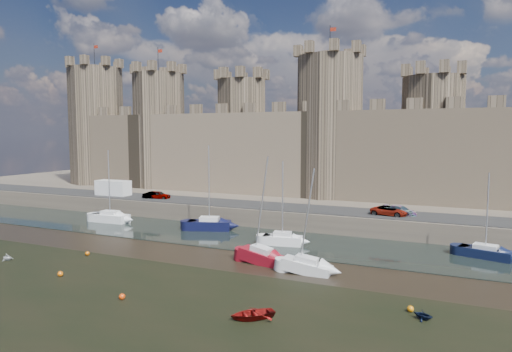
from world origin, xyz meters
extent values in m
plane|color=black|center=(0.00, 0.00, 0.00)|extent=(160.00, 160.00, 0.00)
cube|color=black|center=(0.00, -6.00, 0.01)|extent=(70.00, 34.00, 0.01)
cube|color=black|center=(0.00, 24.00, 0.04)|extent=(160.00, 12.00, 0.08)
cube|color=#4C443A|center=(0.00, 60.00, 1.25)|extent=(160.00, 60.00, 2.50)
cube|color=black|center=(0.00, 34.00, 2.55)|extent=(160.00, 7.00, 0.10)
cube|color=#42382B|center=(0.00, 48.00, 9.50)|extent=(100.00, 9.00, 14.00)
cylinder|color=#42382B|center=(-48.00, 48.00, 14.50)|extent=(11.00, 11.00, 24.00)
cylinder|color=black|center=(-48.00, 48.00, 29.00)|extent=(0.10, 0.10, 5.00)
cube|color=#9E2515|center=(-47.50, 48.00, 30.80)|extent=(1.00, 0.03, 0.60)
cylinder|color=#42382B|center=(-32.00, 48.00, 13.50)|extent=(10.00, 10.00, 22.00)
cylinder|color=black|center=(-32.00, 48.00, 27.00)|extent=(0.10, 0.10, 5.00)
cube|color=#9E2515|center=(-31.50, 48.00, 28.80)|extent=(1.00, 0.03, 0.60)
cylinder|color=#42382B|center=(-14.00, 48.00, 12.50)|extent=(9.00, 9.00, 20.00)
cylinder|color=#42382B|center=(2.00, 48.00, 14.00)|extent=(11.00, 11.00, 23.00)
cylinder|color=black|center=(2.00, 48.00, 28.00)|extent=(0.10, 0.10, 5.00)
cube|color=#9E2515|center=(2.50, 48.00, 29.80)|extent=(1.00, 0.03, 0.60)
cylinder|color=#42382B|center=(18.00, 48.00, 12.00)|extent=(9.00, 9.00, 19.00)
imported|color=gray|center=(-21.85, 33.48, 3.15)|extent=(4.01, 2.10, 1.30)
imported|color=gray|center=(-22.60, 33.26, 3.08)|extent=(3.74, 2.28, 1.16)
imported|color=gray|center=(15.33, 34.27, 3.11)|extent=(4.55, 2.97, 1.23)
imported|color=gray|center=(14.05, 33.11, 3.13)|extent=(4.77, 2.61, 1.27)
cube|color=white|center=(-31.14, 33.50, 3.79)|extent=(5.97, 2.50, 2.58)
cube|color=silver|center=(-24.27, 24.98, 0.65)|extent=(5.73, 2.49, 1.14)
cube|color=silver|center=(-24.27, 24.98, 1.48)|extent=(2.58, 1.66, 0.52)
cylinder|color=silver|center=(-24.27, 24.98, 5.91)|extent=(0.14, 0.14, 9.37)
cube|color=black|center=(-8.27, 26.14, 0.70)|extent=(6.07, 3.94, 1.24)
cube|color=silver|center=(-8.27, 26.14, 1.60)|extent=(2.88, 2.28, 0.56)
cylinder|color=silver|center=(-8.27, 26.14, 6.37)|extent=(0.14, 0.14, 10.11)
cube|color=white|center=(3.58, 22.49, 0.61)|extent=(4.75, 2.52, 1.06)
cube|color=silver|center=(3.58, 22.49, 1.38)|extent=(2.19, 1.56, 0.48)
cylinder|color=silver|center=(3.58, 22.49, 5.49)|extent=(0.14, 0.14, 8.69)
cube|color=black|center=(24.86, 25.98, 0.57)|extent=(5.43, 3.27, 0.97)
cube|color=silver|center=(24.86, 25.98, 1.27)|extent=(2.55, 1.94, 0.44)
cylinder|color=silver|center=(24.86, 25.98, 5.02)|extent=(0.14, 0.14, 7.94)
cube|color=maroon|center=(4.28, 14.80, 0.59)|extent=(4.85, 2.53, 1.18)
cube|color=silver|center=(4.28, 14.80, 1.44)|extent=(2.23, 1.58, 0.53)
cylinder|color=silver|center=(4.28, 14.80, 5.99)|extent=(0.14, 0.14, 9.63)
cube|color=silver|center=(9.41, 13.58, 0.54)|extent=(4.62, 1.89, 1.08)
cube|color=silver|center=(9.41, 13.58, 1.32)|extent=(2.07, 1.30, 0.49)
cylinder|color=silver|center=(9.41, 13.58, 5.48)|extent=(0.14, 0.14, 8.81)
imported|color=white|center=(-19.96, 5.04, 0.35)|extent=(1.38, 1.21, 0.69)
imported|color=maroon|center=(9.13, 1.95, 0.33)|extent=(3.91, 3.84, 0.66)
imported|color=black|center=(20.14, 6.65, 0.35)|extent=(1.63, 1.51, 0.70)
sphere|color=orange|center=(-10.78, 3.39, 0.25)|extent=(0.50, 0.50, 0.50)
sphere|color=#D05B09|center=(-13.85, 9.84, 0.24)|extent=(0.47, 0.47, 0.47)
sphere|color=orange|center=(19.19, 7.78, 0.24)|extent=(0.48, 0.48, 0.48)
sphere|color=#E43E0A|center=(-1.74, 1.13, 0.25)|extent=(0.49, 0.49, 0.49)
camera|label=1|loc=(22.06, -26.24, 13.03)|focal=32.00mm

